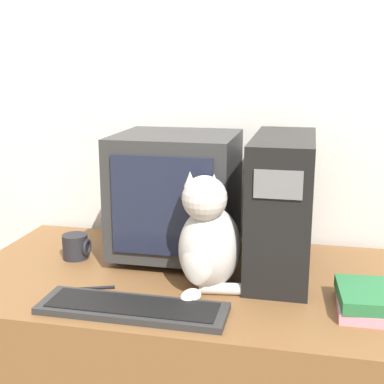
% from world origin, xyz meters
% --- Properties ---
extents(wall_back, '(7.00, 0.05, 2.50)m').
position_xyz_m(wall_back, '(0.00, 0.83, 1.25)').
color(wall_back, silver).
rests_on(wall_back, ground_plane).
extents(desk, '(1.37, 0.76, 0.75)m').
position_xyz_m(desk, '(0.00, 0.38, 0.37)').
color(desk, brown).
rests_on(desk, ground_plane).
extents(crt_monitor, '(0.39, 0.37, 0.41)m').
position_xyz_m(crt_monitor, '(-0.07, 0.54, 0.96)').
color(crt_monitor, '#333333').
rests_on(crt_monitor, desk).
extents(computer_tower, '(0.18, 0.48, 0.42)m').
position_xyz_m(computer_tower, '(0.28, 0.49, 0.96)').
color(computer_tower, black).
rests_on(computer_tower, desk).
extents(keyboard, '(0.50, 0.15, 0.02)m').
position_xyz_m(keyboard, '(-0.08, 0.11, 0.76)').
color(keyboard, '#2D2D2D').
rests_on(keyboard, desk).
extents(cat, '(0.27, 0.28, 0.35)m').
position_xyz_m(cat, '(0.08, 0.30, 0.89)').
color(cat, silver).
rests_on(cat, desk).
extents(book_stack, '(0.17, 0.21, 0.06)m').
position_xyz_m(book_stack, '(0.52, 0.25, 0.78)').
color(book_stack, pink).
rests_on(book_stack, desk).
extents(pen, '(0.15, 0.06, 0.01)m').
position_xyz_m(pen, '(-0.25, 0.21, 0.75)').
color(pen, black).
rests_on(pen, desk).
extents(mug, '(0.09, 0.08, 0.08)m').
position_xyz_m(mug, '(-0.39, 0.45, 0.79)').
color(mug, '#232328').
rests_on(mug, desk).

